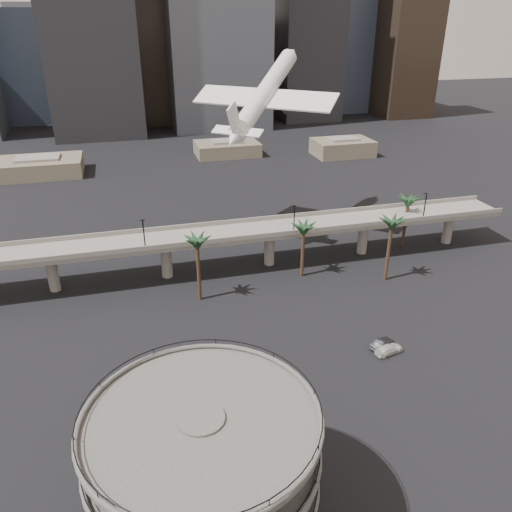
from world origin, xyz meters
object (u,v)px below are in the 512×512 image
object	(u,v)px
overpass	(219,238)
car_a	(229,421)
car_b	(382,344)
car_c	(389,349)
airborne_jet	(265,94)
parking_ramp	(204,468)

from	to	relation	value
overpass	car_a	distance (m)	45.49
car_a	car_b	distance (m)	29.60
car_c	car_b	bearing A→B (deg)	-1.30
airborne_jet	car_a	world-z (taller)	airborne_jet
car_a	car_b	world-z (taller)	car_b
overpass	car_c	distance (m)	41.63
overpass	parking_ramp	bearing A→B (deg)	-102.43
parking_ramp	car_a	size ratio (longest dim) A/B	5.18
car_a	car_b	xyz separation A→B (m)	(27.73, 10.34, 0.03)
airborne_jet	car_a	xyz separation A→B (m)	(-22.32, -61.89, -32.50)
overpass	car_c	bearing A→B (deg)	-60.06
parking_ramp	overpass	distance (m)	60.46
overpass	car_b	bearing A→B (deg)	-59.37
parking_ramp	car_b	world-z (taller)	parking_ramp
overpass	car_a	world-z (taller)	overpass
overpass	airborne_jet	xyz separation A→B (m)	(14.72, 17.53, 25.89)
car_c	parking_ramp	bearing A→B (deg)	110.55
car_b	car_c	world-z (taller)	car_b
overpass	airborne_jet	size ratio (longest dim) A/B	4.37
car_c	airborne_jet	bearing A→B (deg)	-8.14
airborne_jet	parking_ramp	bearing A→B (deg)	-159.52
overpass	car_b	xyz separation A→B (m)	(20.14, -34.01, -6.58)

